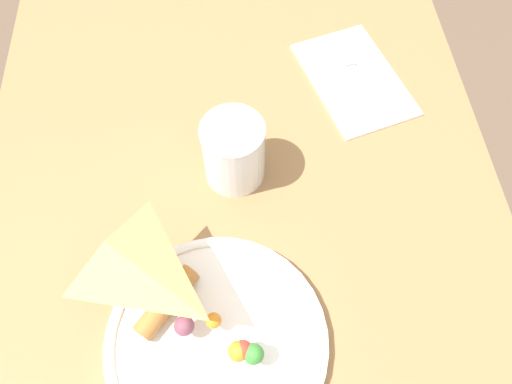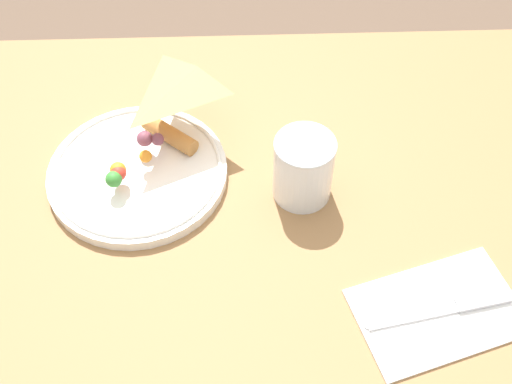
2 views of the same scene
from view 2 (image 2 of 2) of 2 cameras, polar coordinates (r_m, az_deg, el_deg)
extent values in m
cube|color=olive|center=(0.88, -4.71, -1.04)|extent=(1.13, 0.69, 0.03)
cube|color=#382D23|center=(1.42, 17.89, 0.36)|extent=(0.06, 0.06, 0.68)
cylinder|color=white|center=(0.90, -10.45, 1.69)|extent=(0.25, 0.25, 0.02)
torus|color=white|center=(0.89, -10.54, 2.08)|extent=(0.23, 0.23, 0.01)
pyramid|color=#DBA351|center=(0.88, -10.58, 2.46)|extent=(0.16, 0.16, 0.02)
cylinder|color=#B77A3D|center=(0.91, -7.67, 5.09)|extent=(0.08, 0.07, 0.02)
sphere|color=orange|center=(0.87, -9.79, 3.15)|extent=(0.02, 0.02, 0.02)
sphere|color=#388433|center=(0.85, -12.51, 1.37)|extent=(0.02, 0.02, 0.02)
sphere|color=#7A4256|center=(0.89, -8.74, 4.65)|extent=(0.02, 0.02, 0.02)
sphere|color=#7A4256|center=(0.89, -9.88, 4.69)|extent=(0.02, 0.02, 0.02)
sphere|color=red|center=(0.86, -12.13, 1.65)|extent=(0.02, 0.02, 0.02)
sphere|color=orange|center=(0.86, -12.17, 1.93)|extent=(0.02, 0.02, 0.02)
cylinder|color=white|center=(0.84, 4.23, 2.10)|extent=(0.08, 0.08, 0.10)
cylinder|color=#F4CC66|center=(0.84, 4.20, 1.74)|extent=(0.07, 0.07, 0.08)
torus|color=white|center=(0.80, 4.42, 4.22)|extent=(0.08, 0.08, 0.00)
cube|color=white|center=(0.80, 15.87, -10.15)|extent=(0.22, 0.17, 0.00)
cube|color=#B2B2B7|center=(0.82, 19.50, -9.02)|extent=(0.07, 0.03, 0.01)
cube|color=silver|center=(0.79, 13.66, -10.59)|extent=(0.11, 0.04, 0.00)
ellipsoid|color=silver|center=(0.77, 10.23, -11.42)|extent=(0.02, 0.02, 0.00)
camera|label=1|loc=(0.61, -34.69, 34.14)|focal=35.00mm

